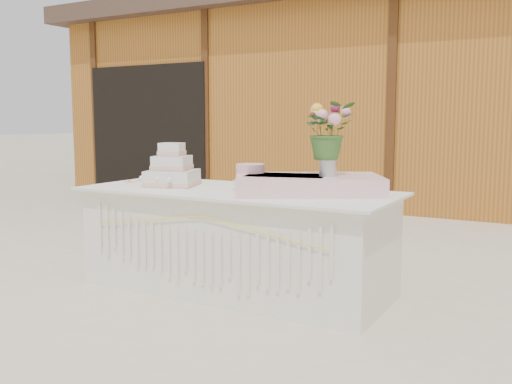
# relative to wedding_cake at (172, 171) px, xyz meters

# --- Properties ---
(ground) EXTENTS (80.00, 80.00, 0.00)m
(ground) POSITION_rel_wedding_cake_xyz_m (0.58, 0.03, -0.89)
(ground) COLOR beige
(ground) RESTS_ON ground
(barn) EXTENTS (12.60, 4.60, 3.30)m
(barn) POSITION_rel_wedding_cake_xyz_m (0.57, 6.02, 0.79)
(barn) COLOR #A66122
(barn) RESTS_ON ground
(cake_table) EXTENTS (2.40, 1.00, 0.77)m
(cake_table) POSITION_rel_wedding_cake_xyz_m (0.58, 0.02, -0.50)
(cake_table) COLOR silver
(cake_table) RESTS_ON ground
(wedding_cake) EXTENTS (0.48, 0.48, 0.34)m
(wedding_cake) POSITION_rel_wedding_cake_xyz_m (0.00, 0.00, 0.00)
(wedding_cake) COLOR silver
(wedding_cake) RESTS_ON cake_table
(pink_cake_stand) EXTENTS (0.27, 0.27, 0.19)m
(pink_cake_stand) POSITION_rel_wedding_cake_xyz_m (0.67, 0.08, -0.01)
(pink_cake_stand) COLOR white
(pink_cake_stand) RESTS_ON cake_table
(satin_runner) EXTENTS (1.18, 1.01, 0.13)m
(satin_runner) POSITION_rel_wedding_cake_xyz_m (1.13, 0.10, -0.05)
(satin_runner) COLOR #F8CEC7
(satin_runner) RESTS_ON cake_table
(flower_vase) EXTENTS (0.12, 0.12, 0.17)m
(flower_vase) POSITION_rel_wedding_cake_xyz_m (1.28, 0.11, 0.10)
(flower_vase) COLOR silver
(flower_vase) RESTS_ON satin_runner
(bouquet) EXTENTS (0.47, 0.47, 0.40)m
(bouquet) POSITION_rel_wedding_cake_xyz_m (1.28, 0.11, 0.38)
(bouquet) COLOR #355C25
(bouquet) RESTS_ON flower_vase
(loose_flowers) EXTENTS (0.27, 0.41, 0.02)m
(loose_flowers) POSITION_rel_wedding_cake_xyz_m (-0.46, 0.12, -0.11)
(loose_flowers) COLOR pink
(loose_flowers) RESTS_ON cake_table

